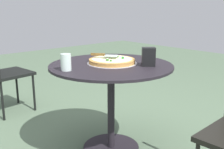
% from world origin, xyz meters
% --- Properties ---
extents(ground_plane, '(10.00, 10.00, 0.00)m').
position_xyz_m(ground_plane, '(0.00, 0.00, 0.00)').
color(ground_plane, '#586E55').
extents(patio_table, '(0.93, 0.93, 0.70)m').
position_xyz_m(patio_table, '(0.00, 0.00, 0.54)').
color(patio_table, black).
rests_on(patio_table, ground).
extents(pizza_on_tray, '(0.38, 0.38, 0.05)m').
position_xyz_m(pizza_on_tray, '(-0.02, 0.03, 0.72)').
color(pizza_on_tray, silver).
rests_on(pizza_on_tray, patio_table).
extents(pizza_server, '(0.20, 0.17, 0.02)m').
position_xyz_m(pizza_server, '(-0.08, 0.00, 0.76)').
color(pizza_server, silver).
rests_on(pizza_server, pizza_on_tray).
extents(drinking_cup, '(0.07, 0.07, 0.11)m').
position_xyz_m(drinking_cup, '(-0.06, -0.36, 0.76)').
color(drinking_cup, silver).
rests_on(drinking_cup, patio_table).
extents(napkin_dispenser, '(0.12, 0.12, 0.14)m').
position_xyz_m(napkin_dispenser, '(0.22, 0.17, 0.77)').
color(napkin_dispenser, black).
rests_on(napkin_dispenser, patio_table).
extents(patio_chair_far, '(0.46, 0.46, 0.84)m').
position_xyz_m(patio_chair_far, '(-1.33, -0.35, 0.49)').
color(patio_chair_far, black).
rests_on(patio_chair_far, ground).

